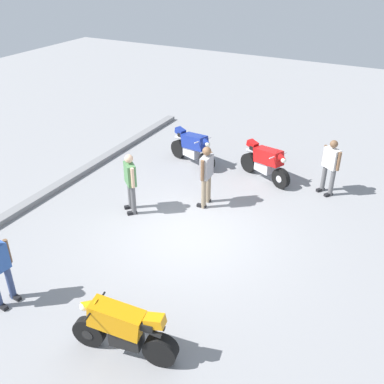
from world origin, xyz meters
name	(u,v)px	position (x,y,z in m)	size (l,w,h in m)	color
ground_plane	(190,236)	(0.00, 0.00, 0.00)	(40.00, 40.00, 0.00)	gray
curb_edge	(50,191)	(0.00, 4.60, 0.07)	(14.00, 0.30, 0.15)	gray
motorcycle_red_sportbike	(266,161)	(3.74, -0.60, 0.59)	(1.06, 1.84, 1.14)	black
motorcycle_blue_sportbike	(193,147)	(3.70, 1.86, 0.59)	(0.94, 1.90, 1.14)	black
motorcycle_orange_sportbike	(122,328)	(-3.68, -0.67, 0.59)	(0.72, 1.95, 1.14)	black
person_in_green_shirt	(130,180)	(0.32, 1.92, 0.94)	(0.53, 0.56, 1.66)	#59595B
person_in_white_shirt	(330,164)	(3.75, -2.48, 0.93)	(0.49, 0.58, 1.64)	#59595B
person_in_gray_shirt	(206,172)	(1.53, 0.31, 1.00)	(0.67, 0.33, 1.74)	gray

